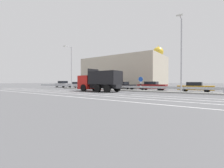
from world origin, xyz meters
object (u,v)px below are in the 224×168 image
object	(u,v)px
street_lamp_0	(71,65)
parked_car_2	(96,85)
street_lamp_1	(181,52)
parked_car_1	(77,85)
parked_car_5	(195,87)
dump_truck	(95,83)
parked_car_0	(63,84)
median_road_sign	(141,84)
parked_car_4	(152,86)
church_tower	(158,67)
parked_car_3	(123,85)

from	to	relation	value
street_lamp_0	parked_car_2	size ratio (longest dim) A/B	1.89
street_lamp_1	parked_car_1	xyz separation A→B (m)	(-23.04, 3.61, -4.36)
parked_car_5	dump_truck	bearing A→B (deg)	-61.49
street_lamp_0	parked_car_0	world-z (taller)	street_lamp_0
parked_car_2	median_road_sign	bearing A→B (deg)	-109.78
parked_car_4	parked_car_5	distance (m)	6.19
parked_car_2	parked_car_5	size ratio (longest dim) A/B	1.04
parked_car_5	church_tower	size ratio (longest dim) A/B	0.33
median_road_sign	street_lamp_1	size ratio (longest dim) A/B	0.23
median_road_sign	parked_car_1	world-z (taller)	median_road_sign
church_tower	street_lamp_0	bearing A→B (deg)	-107.96
parked_car_2	parked_car_3	distance (m)	6.23
street_lamp_1	parked_car_3	world-z (taller)	street_lamp_1
street_lamp_0	parked_car_3	distance (m)	11.30
parked_car_2	parked_car_5	world-z (taller)	parked_car_5
parked_car_0	parked_car_1	xyz separation A→B (m)	(4.97, 0.19, -0.09)
parked_car_0	parked_car_2	distance (m)	11.16
dump_truck	parked_car_5	bearing A→B (deg)	-61.68
street_lamp_1	parked_car_5	world-z (taller)	street_lamp_1
parked_car_0	parked_car_4	xyz separation A→B (m)	(23.03, 0.06, -0.05)
dump_truck	parked_car_5	size ratio (longest dim) A/B	1.58
dump_truck	parked_car_2	bearing A→B (deg)	40.67
parked_car_4	street_lamp_1	bearing A→B (deg)	52.05
street_lamp_0	parked_car_5	xyz separation A→B (m)	(21.67, 3.44, -4.00)
parked_car_0	parked_car_2	bearing A→B (deg)	90.29
parked_car_0	parked_car_1	world-z (taller)	parked_car_0
median_road_sign	dump_truck	bearing A→B (deg)	-150.11
dump_truck	street_lamp_1	size ratio (longest dim) A/B	0.74
street_lamp_0	parked_car_0	size ratio (longest dim) A/B	1.91
dump_truck	street_lamp_1	distance (m)	12.27
street_lamp_0	church_tower	xyz separation A→B (m)	(8.71, 26.88, 1.31)
median_road_sign	street_lamp_0	world-z (taller)	street_lamp_0
parked_car_2	church_tower	distance (m)	24.45
parked_car_0	parked_car_3	size ratio (longest dim) A/B	0.94
street_lamp_1	parked_car_4	bearing A→B (deg)	145.15
parked_car_0	church_tower	size ratio (longest dim) A/B	0.34
church_tower	dump_truck	bearing A→B (deg)	-88.87
parked_car_4	parked_car_1	bearing A→B (deg)	-93.53
street_lamp_1	parked_car_1	distance (m)	23.73
street_lamp_1	street_lamp_0	bearing A→B (deg)	-179.40
median_road_sign	church_tower	xyz separation A→B (m)	(-6.38, 26.68, 4.87)
parked_car_3	parked_car_4	bearing A→B (deg)	92.80
dump_truck	parked_car_0	distance (m)	18.16
street_lamp_1	parked_car_3	size ratio (longest dim) A/B	1.95
dump_truck	parked_car_0	size ratio (longest dim) A/B	1.54
median_road_sign	parked_car_5	world-z (taller)	median_road_sign
parked_car_2	dump_truck	bearing A→B (deg)	-143.09
parked_car_2	parked_car_3	world-z (taller)	parked_car_3
parked_car_0	median_road_sign	bearing A→B (deg)	81.97
dump_truck	parked_car_0	xyz separation A→B (m)	(-16.85, 6.76, -0.43)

